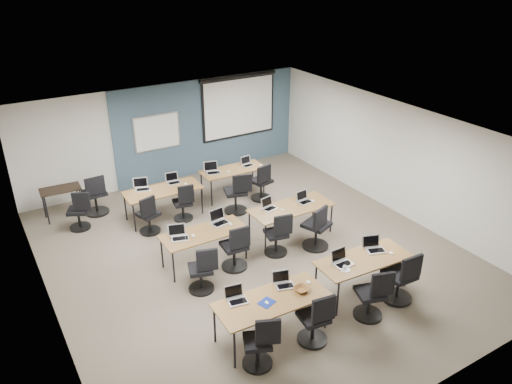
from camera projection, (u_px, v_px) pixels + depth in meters
floor at (252, 253)px, 10.63m from camera, size 8.00×9.00×0.02m
ceiling at (252, 132)px, 9.45m from camera, size 8.00×9.00×0.02m
wall_back at (167, 133)px, 13.50m from camera, size 8.00×0.04×2.70m
wall_front at (426, 325)px, 6.58m from camera, size 8.00×0.04×2.70m
wall_left at (43, 252)px, 8.17m from camera, size 0.04×9.00×2.70m
wall_right at (395, 158)px, 11.91m from camera, size 0.04×9.00×2.70m
blue_accent_panel at (209, 126)px, 14.06m from camera, size 5.50×0.04×2.70m
whiteboard at (157, 132)px, 13.26m from camera, size 1.28×0.03×0.98m
projector_screen at (239, 103)px, 14.23m from camera, size 2.40×0.10×1.82m
training_table_front_left at (272, 301)px, 8.07m from camera, size 1.88×0.78×0.73m
training_table_front_right at (363, 261)px, 9.13m from camera, size 1.79×0.75×0.73m
training_table_mid_left at (204, 234)px, 9.99m from camera, size 1.73×0.72×0.73m
training_table_mid_right at (291, 209)px, 10.98m from camera, size 1.88×0.78×0.73m
training_table_back_left at (163, 191)px, 11.77m from camera, size 1.81×0.76×0.73m
training_table_back_right at (233, 171)px, 12.86m from camera, size 1.66×0.69×0.73m
laptop_0 at (236, 297)px, 8.00m from camera, size 0.32×0.27×0.24m
mouse_0 at (267, 303)px, 7.96m from camera, size 0.08×0.10×0.03m
task_chair_0 at (260, 346)px, 7.57m from camera, size 0.50×0.47×0.96m
laptop_1 at (283, 282)px, 8.37m from camera, size 0.31×0.26×0.24m
mouse_1 at (309, 282)px, 8.45m from camera, size 0.09×0.12×0.04m
task_chair_1 at (316, 322)px, 8.03m from camera, size 0.50×0.50×0.98m
laptop_2 at (342, 260)px, 8.95m from camera, size 0.34×0.29×0.26m
mouse_2 at (352, 264)px, 8.93m from camera, size 0.07×0.10×0.04m
task_chair_2 at (372, 298)px, 8.59m from camera, size 0.53×0.51×0.99m
laptop_3 at (374, 247)px, 9.36m from camera, size 0.35×0.29×0.26m
mouse_3 at (391, 253)px, 9.26m from camera, size 0.07×0.11×0.04m
task_chair_3 at (401, 281)px, 9.00m from camera, size 0.56×0.56×1.03m
laptop_4 at (179, 235)px, 9.75m from camera, size 0.34×0.29×0.26m
mouse_4 at (193, 235)px, 9.83m from camera, size 0.09×0.12×0.04m
task_chair_4 at (203, 273)px, 9.27m from camera, size 0.50×0.49×0.97m
laptop_5 at (219, 220)px, 10.30m from camera, size 0.36×0.31×0.27m
mouse_5 at (231, 224)px, 10.24m from camera, size 0.10×0.12×0.04m
task_chair_5 at (236, 251)px, 9.93m from camera, size 0.53×0.53×1.01m
laptop_6 at (269, 206)px, 10.87m from camera, size 0.31×0.26×0.24m
mouse_6 at (282, 210)px, 10.82m from camera, size 0.07×0.10×0.03m
task_chair_6 at (278, 237)px, 10.42m from camera, size 0.49×0.49×0.98m
laptop_7 at (304, 199)px, 11.16m from camera, size 0.31×0.27×0.24m
mouse_7 at (312, 201)px, 11.21m from camera, size 0.06×0.10×0.04m
task_chair_7 at (317, 230)px, 10.62m from camera, size 0.60×0.57×1.05m
laptop_8 at (142, 187)px, 11.75m from camera, size 0.34×0.29×0.26m
mouse_8 at (150, 190)px, 11.69m from camera, size 0.08×0.10×0.03m
task_chair_8 at (149, 218)px, 11.21m from camera, size 0.49×0.48×0.96m
laptop_9 at (173, 180)px, 12.08m from camera, size 0.31×0.27×0.24m
mouse_9 at (186, 184)px, 12.01m from camera, size 0.09×0.12×0.04m
task_chair_9 at (184, 205)px, 11.77m from camera, size 0.46×0.46×0.95m
laptop_10 at (212, 170)px, 12.63m from camera, size 0.36×0.30×0.27m
mouse_10 at (228, 172)px, 12.68m from camera, size 0.06×0.10×0.03m
task_chair_10 at (237, 196)px, 12.10m from camera, size 0.58×0.57×1.05m
laptop_11 at (247, 163)px, 13.06m from camera, size 0.30×0.26×0.23m
mouse_11 at (261, 165)px, 13.06m from camera, size 0.08×0.10×0.03m
task_chair_11 at (262, 185)px, 12.73m from camera, size 0.53×0.53×1.01m
blue_mousepad at (267, 303)px, 7.97m from camera, size 0.31×0.28×0.01m
snack_bowl at (301, 289)px, 8.24m from camera, size 0.32×0.32×0.07m
snack_plate at (345, 270)px, 8.79m from camera, size 0.19×0.19×0.01m
coffee_cup at (345, 268)px, 8.78m from camera, size 0.07×0.07×0.05m
utility_table at (61, 192)px, 11.79m from camera, size 0.92×0.51×0.75m
spare_chair_a at (96, 198)px, 12.02m from camera, size 0.57×0.57×1.04m
spare_chair_b at (79, 214)px, 11.38m from camera, size 0.52×0.48×0.96m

